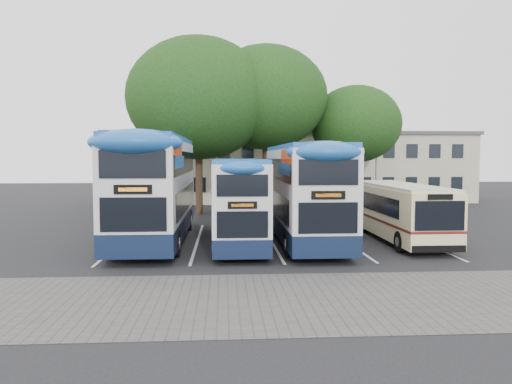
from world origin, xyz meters
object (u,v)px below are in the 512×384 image
object	(u,v)px
tree_left	(198,99)
bus_dd_right	(304,189)
tree_right	(356,124)
bus_dd_left	(156,184)
bus_single	(398,208)
bus_dd_mid	(239,198)
lamp_post	(377,143)
tree_mid	(266,98)

from	to	relation	value
tree_left	bus_dd_right	distance (m)	14.11
bus_dd_right	tree_right	bearing A→B (deg)	66.12
tree_left	bus_dd_left	bearing A→B (deg)	-97.56
bus_dd_left	bus_single	distance (m)	11.64
bus_dd_mid	bus_dd_left	bearing A→B (deg)	163.65
lamp_post	tree_left	bearing A→B (deg)	-164.84
tree_mid	bus_dd_right	xyz separation A→B (m)	(0.68, -13.11, -5.76)
bus_dd_mid	lamp_post	bearing A→B (deg)	54.71
lamp_post	tree_right	xyz separation A→B (m)	(-2.15, -1.73, 1.35)
bus_dd_mid	bus_single	distance (m)	7.76
bus_single	bus_dd_right	bearing A→B (deg)	-176.76
bus_dd_left	bus_single	world-z (taller)	bus_dd_left
bus_single	tree_mid	bearing A→B (deg)	112.46
tree_left	tree_right	size ratio (longest dim) A/B	1.31
bus_dd_mid	bus_dd_right	size ratio (longest dim) A/B	0.86
bus_dd_left	bus_dd_right	xyz separation A→B (m)	(6.94, -0.64, -0.21)
lamp_post	bus_single	size ratio (longest dim) A/B	1.00
tree_left	tree_mid	size ratio (longest dim) A/B	1.02
tree_left	bus_dd_mid	bearing A→B (deg)	-78.98
lamp_post	tree_left	distance (m)	14.51
tree_right	tree_left	bearing A→B (deg)	-170.24
lamp_post	tree_right	bearing A→B (deg)	-141.25
tree_right	bus_single	bearing A→B (deg)	-96.21
tree_mid	bus_dd_mid	xyz separation A→B (m)	(-2.39, -13.60, -6.11)
lamp_post	bus_dd_right	size ratio (longest dim) A/B	0.84
bus_dd_left	tree_mid	bearing A→B (deg)	63.34
tree_left	bus_single	xyz separation A→B (m)	(10.09, -11.53, -6.48)
lamp_post	bus_dd_left	distance (m)	21.39
tree_mid	tree_right	world-z (taller)	tree_mid
tree_mid	bus_dd_right	world-z (taller)	tree_mid
tree_right	lamp_post	bearing A→B (deg)	38.75
tree_left	bus_dd_right	bearing A→B (deg)	-65.14
lamp_post	tree_left	xyz separation A→B (m)	(-13.72, -3.72, 2.92)
tree_left	bus_dd_mid	size ratio (longest dim) A/B	1.31
bus_dd_mid	bus_single	world-z (taller)	bus_dd_mid
tree_left	bus_dd_left	size ratio (longest dim) A/B	1.04
tree_right	bus_dd_right	world-z (taller)	tree_right
bus_dd_mid	tree_mid	bearing A→B (deg)	80.03
tree_right	bus_dd_mid	distance (m)	17.50
bus_dd_mid	bus_single	bearing A→B (deg)	5.61
bus_dd_mid	bus_dd_right	bearing A→B (deg)	9.13
tree_mid	lamp_post	bearing A→B (deg)	15.02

